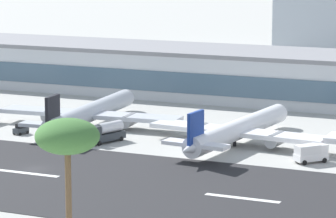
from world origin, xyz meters
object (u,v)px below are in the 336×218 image
object	(u,v)px
airliner_navy_tail_gate_2	(235,131)
service_fuel_truck_1	(106,132)
terminal_building	(246,75)
airliner_black_tail_gate_1	(88,114)
service_box_truck_0	(311,153)
service_baggage_tug_2	(21,129)
palm_tree_0	(67,138)

from	to	relation	value
airliner_navy_tail_gate_2	service_fuel_truck_1	bearing A→B (deg)	112.12
terminal_building	airliner_navy_tail_gate_2	bearing A→B (deg)	-72.95
airliner_black_tail_gate_1	service_box_truck_0	xyz separation A→B (m)	(51.41, -11.95, -1.17)
airliner_black_tail_gate_1	service_baggage_tug_2	distance (m)	14.90
service_fuel_truck_1	palm_tree_0	size ratio (longest dim) A/B	0.51
service_box_truck_0	palm_tree_0	size ratio (longest dim) A/B	0.35
service_box_truck_0	service_fuel_truck_1	world-z (taller)	service_fuel_truck_1
service_fuel_truck_1	palm_tree_0	xyz separation A→B (m)	(27.39, -61.77, 13.11)
service_baggage_tug_2	palm_tree_0	distance (m)	78.96
service_fuel_truck_1	service_baggage_tug_2	size ratio (longest dim) A/B	2.58
airliner_black_tail_gate_1	service_baggage_tug_2	xyz separation A→B (m)	(-9.20, -11.56, -1.92)
airliner_navy_tail_gate_2	service_box_truck_0	distance (m)	18.52
terminal_building	service_baggage_tug_2	world-z (taller)	terminal_building
airliner_black_tail_gate_1	service_fuel_truck_1	world-z (taller)	airliner_black_tail_gate_1
service_box_truck_0	terminal_building	bearing A→B (deg)	69.44
service_box_truck_0	palm_tree_0	distance (m)	64.42
service_fuel_truck_1	airliner_navy_tail_gate_2	bearing A→B (deg)	125.40
airliner_navy_tail_gate_2	service_box_truck_0	size ratio (longest dim) A/B	7.26
service_baggage_tug_2	service_box_truck_0	bearing A→B (deg)	100.41
terminal_building	palm_tree_0	bearing A→B (deg)	-80.93
airliner_black_tail_gate_1	service_box_truck_0	size ratio (longest dim) A/B	7.29
airliner_black_tail_gate_1	service_baggage_tug_2	size ratio (longest dim) A/B	12.95
terminal_building	airliner_navy_tail_gate_2	xyz separation A→B (m)	(16.22, -52.91, -3.11)
service_fuel_truck_1	service_baggage_tug_2	bearing A→B (deg)	-71.64
airliner_black_tail_gate_1	service_fuel_truck_1	bearing A→B (deg)	-142.85
airliner_black_tail_gate_1	service_baggage_tug_2	bearing A→B (deg)	137.13
service_box_truck_0	service_baggage_tug_2	bearing A→B (deg)	130.32
airliner_black_tail_gate_1	service_baggage_tug_2	world-z (taller)	airliner_black_tail_gate_1
terminal_building	service_baggage_tug_2	size ratio (longest dim) A/B	60.03
service_box_truck_0	service_fuel_truck_1	distance (m)	41.07
airliner_navy_tail_gate_2	terminal_building	bearing A→B (deg)	22.53
terminal_building	service_box_truck_0	distance (m)	69.00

